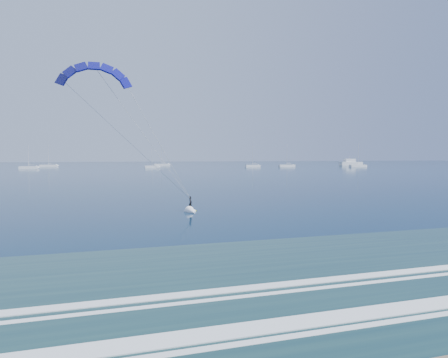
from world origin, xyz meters
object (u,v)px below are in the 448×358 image
object	(u,v)px
sailboat_4	(162,165)
sailboat_5	(287,166)
kitesurfer_rig	(147,139)
sailboat_2	(49,166)
sailboat_3	(152,167)
motor_yacht	(351,163)
sailboat_6	(358,166)
sailboat_1	(29,167)
sailboat_7	(253,166)

from	to	relation	value
sailboat_4	sailboat_5	world-z (taller)	sailboat_4
kitesurfer_rig	sailboat_5	xyz separation A→B (m)	(97.32, 168.34, -6.91)
sailboat_2	sailboat_3	xyz separation A→B (m)	(53.41, -40.04, -0.01)
motor_yacht	sailboat_3	size ratio (longest dim) A/B	1.55
sailboat_3	sailboat_6	size ratio (longest dim) A/B	0.75
sailboat_4	sailboat_5	bearing A→B (deg)	-36.68
sailboat_1	sailboat_5	xyz separation A→B (m)	(134.97, -3.51, 0.01)
sailboat_2	sailboat_3	bearing A→B (deg)	-36.86
sailboat_5	sailboat_3	bearing A→B (deg)	-178.62
motor_yacht	sailboat_4	bearing A→B (deg)	166.62
kitesurfer_rig	sailboat_6	xyz separation A→B (m)	(133.70, 152.72, -6.91)
sailboat_7	sailboat_2	bearing A→B (deg)	160.89
sailboat_2	sailboat_7	xyz separation A→B (m)	(109.31, -37.87, 0.01)
sailboat_7	kitesurfer_rig	bearing A→B (deg)	-114.40
sailboat_6	sailboat_7	bearing A→B (deg)	164.44
motor_yacht	sailboat_1	distance (m)	191.38
motor_yacht	sailboat_2	distance (m)	186.83
sailboat_1	sailboat_5	distance (m)	135.01
sailboat_2	sailboat_5	world-z (taller)	sailboat_5
motor_yacht	sailboat_7	world-z (taller)	sailboat_7
motor_yacht	sailboat_7	size ratio (longest dim) A/B	1.26
sailboat_3	sailboat_4	bearing A→B (deg)	76.22
sailboat_1	sailboat_4	bearing A→B (deg)	32.28
sailboat_5	sailboat_6	xyz separation A→B (m)	(36.38, -15.62, 0.00)
motor_yacht	sailboat_7	bearing A→B (deg)	-165.99
sailboat_2	sailboat_4	world-z (taller)	sailboat_4
sailboat_1	sailboat_2	world-z (taller)	sailboat_2
sailboat_3	sailboat_5	xyz separation A→B (m)	(76.72, 1.85, 0.02)
sailboat_3	sailboat_7	xyz separation A→B (m)	(55.89, 2.17, 0.02)
sailboat_1	sailboat_5	bearing A→B (deg)	-1.49
sailboat_3	sailboat_6	world-z (taller)	sailboat_6
sailboat_6	sailboat_4	bearing A→B (deg)	147.75
sailboat_7	sailboat_1	bearing A→B (deg)	178.40
motor_yacht	sailboat_2	size ratio (longest dim) A/B	1.24
sailboat_5	sailboat_2	bearing A→B (deg)	163.64
sailboat_2	sailboat_4	size ratio (longest dim) A/B	0.95
kitesurfer_rig	motor_yacht	bearing A→B (deg)	50.81
sailboat_3	sailboat_7	size ratio (longest dim) A/B	0.81
sailboat_3	sailboat_5	bearing A→B (deg)	1.38
sailboat_2	kitesurfer_rig	bearing A→B (deg)	-80.97
kitesurfer_rig	sailboat_5	size ratio (longest dim) A/B	1.17
kitesurfer_rig	sailboat_4	distance (m)	218.95
motor_yacht	sailboat_6	world-z (taller)	sailboat_6
kitesurfer_rig	sailboat_2	xyz separation A→B (m)	(-32.82, 206.53, -6.91)
kitesurfer_rig	sailboat_3	bearing A→B (deg)	82.95
sailboat_3	kitesurfer_rig	bearing A→B (deg)	-97.05
motor_yacht	sailboat_4	size ratio (longest dim) A/B	1.18
sailboat_1	sailboat_7	xyz separation A→B (m)	(114.14, -3.20, 0.01)
sailboat_1	sailboat_3	size ratio (longest dim) A/B	1.13
motor_yacht	sailboat_6	bearing A→B (deg)	-118.93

